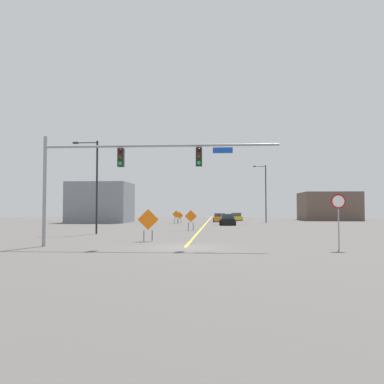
# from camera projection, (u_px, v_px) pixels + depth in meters

# --- Properties ---
(ground) EXTENTS (148.50, 148.50, 0.00)m
(ground) POSITION_uv_depth(u_px,v_px,m) (185.00, 247.00, 21.26)
(ground) COLOR #4C4947
(road_centre_stripe) EXTENTS (0.16, 82.50, 0.01)m
(road_centre_stripe) POSITION_uv_depth(u_px,v_px,m) (207.00, 222.00, 62.37)
(road_centre_stripe) COLOR yellow
(road_centre_stripe) RESTS_ON ground
(traffic_signal_assembly) EXTENTS (13.33, 0.44, 6.28)m
(traffic_signal_assembly) POSITION_uv_depth(u_px,v_px,m) (124.00, 164.00, 21.69)
(traffic_signal_assembly) COLOR gray
(traffic_signal_assembly) RESTS_ON ground
(stop_sign) EXTENTS (0.76, 0.07, 2.90)m
(stop_sign) POSITION_uv_depth(u_px,v_px,m) (338.00, 211.00, 20.06)
(stop_sign) COLOR gray
(stop_sign) RESTS_ON ground
(street_lamp_far_right) EXTENTS (2.19, 0.24, 7.90)m
(street_lamp_far_right) POSITION_uv_depth(u_px,v_px,m) (95.00, 182.00, 32.66)
(street_lamp_far_right) COLOR black
(street_lamp_far_right) RESTS_ON ground
(street_lamp_near_right) EXTENTS (1.99, 0.24, 8.75)m
(street_lamp_near_right) POSITION_uv_depth(u_px,v_px,m) (265.00, 191.00, 58.70)
(street_lamp_near_right) COLOR black
(street_lamp_near_right) RESTS_ON ground
(construction_sign_right_shoulder) EXTENTS (1.20, 0.06, 1.99)m
(construction_sign_right_shoulder) POSITION_uv_depth(u_px,v_px,m) (191.00, 217.00, 37.95)
(construction_sign_right_shoulder) COLOR orange
(construction_sign_right_shoulder) RESTS_ON ground
(construction_sign_right_lane) EXTENTS (1.36, 0.35, 2.11)m
(construction_sign_right_lane) POSITION_uv_depth(u_px,v_px,m) (148.00, 221.00, 25.32)
(construction_sign_right_lane) COLOR orange
(construction_sign_right_lane) RESTS_ON ground
(construction_sign_left_shoulder) EXTENTS (1.08, 0.18, 1.88)m
(construction_sign_left_shoulder) POSITION_uv_depth(u_px,v_px,m) (176.00, 215.00, 54.36)
(construction_sign_left_shoulder) COLOR orange
(construction_sign_left_shoulder) RESTS_ON ground
(construction_sign_left_lane) EXTENTS (1.07, 0.23, 1.67)m
(construction_sign_left_lane) POSITION_uv_depth(u_px,v_px,m) (180.00, 216.00, 56.76)
(construction_sign_left_lane) COLOR orange
(construction_sign_left_lane) RESTS_ON ground
(car_black_passing) EXTENTS (2.11, 3.87, 1.45)m
(car_black_passing) POSITION_uv_depth(u_px,v_px,m) (227.00, 220.00, 49.78)
(car_black_passing) COLOR black
(car_black_passing) RESTS_ON ground
(car_orange_near) EXTENTS (2.15, 3.86, 1.39)m
(car_orange_near) POSITION_uv_depth(u_px,v_px,m) (220.00, 218.00, 61.91)
(car_orange_near) COLOR orange
(car_orange_near) RESTS_ON ground
(car_yellow_mid) EXTENTS (2.23, 4.40, 1.39)m
(car_yellow_mid) POSITION_uv_depth(u_px,v_px,m) (236.00, 217.00, 68.25)
(car_yellow_mid) COLOR gold
(car_yellow_mid) RESTS_ON ground
(roadside_building_east) EXTENTS (9.82, 8.53, 5.10)m
(roadside_building_east) POSITION_uv_depth(u_px,v_px,m) (328.00, 206.00, 70.83)
(roadside_building_east) COLOR brown
(roadside_building_east) RESTS_ON ground
(roadside_building_west) EXTENTS (9.01, 7.55, 6.14)m
(roadside_building_west) POSITION_uv_depth(u_px,v_px,m) (101.00, 203.00, 59.83)
(roadside_building_west) COLOR gray
(roadside_building_west) RESTS_ON ground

